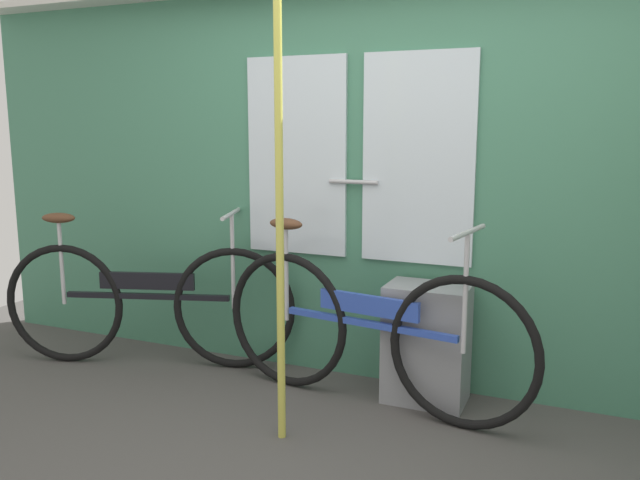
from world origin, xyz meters
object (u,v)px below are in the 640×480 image
Objects in this scene: bicycle_near_door at (147,302)px; handrail_pole at (280,207)px; trash_bin_by_wall at (427,344)px; bicycle_leaning_behind at (367,331)px.

handrail_pole is at bearing -41.81° from bicycle_near_door.
handrail_pole reaches higher than trash_bin_by_wall.
bicycle_leaning_behind reaches higher than bicycle_near_door.
bicycle_leaning_behind reaches higher than trash_bin_by_wall.
handrail_pole reaches higher than bicycle_leaning_behind.
handrail_pole reaches higher than bicycle_near_door.
bicycle_near_door is at bearing -172.74° from bicycle_leaning_behind.
bicycle_near_door is at bearing 155.90° from handrail_pole.
handrail_pole is (-0.50, -0.66, 0.76)m from trash_bin_by_wall.
trash_bin_by_wall is (0.27, 0.17, -0.09)m from bicycle_leaning_behind.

